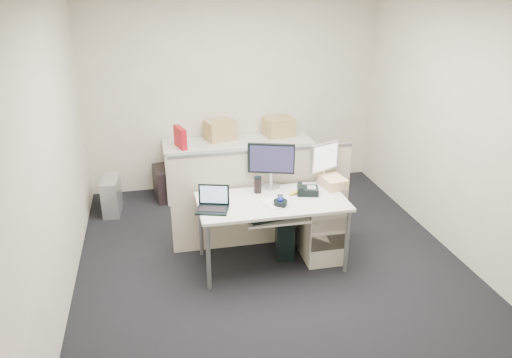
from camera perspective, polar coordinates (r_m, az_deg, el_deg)
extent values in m
cube|color=black|center=(5.38, 1.76, -9.56)|extent=(4.00, 4.50, 0.01)
cube|color=beige|center=(6.93, -2.63, 9.96)|extent=(4.00, 0.02, 2.70)
cube|color=beige|center=(2.87, 13.04, -9.68)|extent=(4.00, 0.02, 2.70)
cube|color=beige|center=(4.75, -22.18, 2.37)|extent=(0.02, 4.50, 2.70)
cube|color=beige|center=(5.62, 22.24, 5.31)|extent=(0.02, 4.50, 2.70)
cube|color=beige|center=(5.04, 1.85, -2.60)|extent=(1.50, 0.75, 0.03)
cylinder|color=slate|center=(4.82, -5.46, -8.88)|extent=(0.04, 0.04, 0.70)
cylinder|color=slate|center=(5.38, -6.32, -5.34)|extent=(0.04, 0.04, 0.70)
cylinder|color=slate|center=(5.13, 10.35, -7.06)|extent=(0.04, 0.04, 0.70)
cylinder|color=slate|center=(5.67, 7.91, -3.92)|extent=(0.04, 0.04, 0.70)
cube|color=beige|center=(4.92, 2.34, -4.47)|extent=(0.62, 0.32, 0.02)
cube|color=#ACA296|center=(5.40, 7.37, -5.59)|extent=(0.40, 0.55, 0.65)
cube|color=#B1A692|center=(5.50, 0.72, -2.24)|extent=(2.00, 0.06, 1.10)
cube|color=#ACA296|center=(6.92, -2.03, 1.36)|extent=(2.00, 0.60, 0.72)
cube|color=black|center=(5.24, 1.73, 1.51)|extent=(0.53, 0.33, 0.49)
cube|color=#B7B7BC|center=(5.41, 7.77, 1.76)|extent=(0.41, 0.31, 0.45)
cube|color=black|center=(4.79, -5.05, -2.40)|extent=(0.35, 0.30, 0.23)
cylinder|color=black|center=(4.92, 2.80, -2.75)|extent=(0.15, 0.15, 0.05)
cube|color=black|center=(5.19, 5.92, -1.34)|extent=(0.25, 0.22, 0.07)
cube|color=silver|center=(4.96, 2.18, -2.76)|extent=(0.27, 0.31, 0.01)
cube|color=#FCFF38|center=(5.02, 1.30, -2.44)|extent=(0.08, 0.08, 0.01)
cylinder|color=black|center=(5.17, 0.20, -0.72)|extent=(0.10, 0.10, 0.16)
ellipsoid|color=yellow|center=(5.18, 4.60, -1.50)|extent=(0.18, 0.12, 0.04)
cube|color=black|center=(5.10, 2.81, -2.05)|extent=(0.07, 0.11, 0.01)
cube|color=#E5BD8C|center=(5.39, 8.80, -0.35)|extent=(0.26, 0.31, 0.11)
cube|color=black|center=(4.88, 1.84, -4.40)|extent=(0.47, 0.23, 0.03)
cube|color=black|center=(5.48, 3.29, -6.25)|extent=(0.28, 0.50, 0.44)
cube|color=black|center=(6.86, -10.65, -0.49)|extent=(0.25, 0.49, 0.44)
cube|color=#B7B7BC|center=(6.62, -16.17, -1.77)|extent=(0.23, 0.51, 0.46)
cube|color=tan|center=(6.83, -4.12, 5.52)|extent=(0.45, 0.39, 0.29)
cube|color=tan|center=(6.99, 2.60, 5.90)|extent=(0.44, 0.38, 0.28)
cube|color=#A81019|center=(6.57, -8.65, 4.64)|extent=(0.15, 0.32, 0.29)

